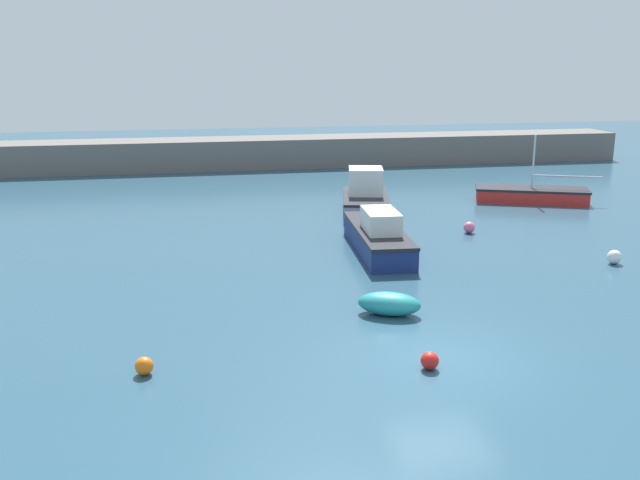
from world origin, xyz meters
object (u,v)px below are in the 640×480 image
(sailboat_short_mast, at_px, (531,195))
(mooring_buoy_orange, at_px, (144,366))
(dinghy_near_pier, at_px, (389,304))
(mooring_buoy_pink, at_px, (469,227))
(mooring_buoy_white, at_px, (614,257))
(mooring_buoy_red, at_px, (430,361))
(motorboat_grey_hull, at_px, (378,236))
(motorboat_with_cabin, at_px, (366,197))

(sailboat_short_mast, bearing_deg, mooring_buoy_orange, 64.61)
(dinghy_near_pier, bearing_deg, mooring_buoy_orange, -133.30)
(dinghy_near_pier, height_order, mooring_buoy_pink, dinghy_near_pier)
(dinghy_near_pier, distance_m, mooring_buoy_pink, 10.92)
(mooring_buoy_white, distance_m, mooring_buoy_red, 12.20)
(sailboat_short_mast, xyz_separation_m, mooring_buoy_white, (-2.40, -11.21, -0.13))
(mooring_buoy_white, xyz_separation_m, mooring_buoy_red, (-9.71, -7.37, -0.03))
(sailboat_short_mast, relative_size, mooring_buoy_pink, 12.67)
(dinghy_near_pier, distance_m, mooring_buoy_orange, 7.48)
(mooring_buoy_orange, distance_m, mooring_buoy_red, 6.90)
(mooring_buoy_red, bearing_deg, mooring_buoy_orange, 171.58)
(sailboat_short_mast, xyz_separation_m, mooring_buoy_red, (-12.12, -18.58, -0.16))
(motorboat_grey_hull, height_order, mooring_buoy_red, motorboat_grey_hull)
(motorboat_with_cabin, bearing_deg, mooring_buoy_pink, 46.56)
(mooring_buoy_pink, distance_m, mooring_buoy_red, 14.29)
(sailboat_short_mast, xyz_separation_m, mooring_buoy_pink, (-5.81, -5.77, -0.14))
(motorboat_with_cabin, xyz_separation_m, sailboat_short_mast, (9.15, 0.84, -0.37))
(motorboat_with_cabin, height_order, mooring_buoy_white, motorboat_with_cabin)
(motorboat_grey_hull, xyz_separation_m, sailboat_short_mast, (10.48, 7.96, -0.25))
(mooring_buoy_orange, bearing_deg, mooring_buoy_red, -8.42)
(motorboat_grey_hull, distance_m, mooring_buoy_pink, 5.17)
(sailboat_short_mast, height_order, mooring_buoy_white, sailboat_short_mast)
(sailboat_short_mast, bearing_deg, mooring_buoy_pink, 66.55)
(motorboat_with_cabin, xyz_separation_m, mooring_buoy_pink, (3.34, -4.93, -0.51))
(mooring_buoy_pink, height_order, mooring_buoy_red, mooring_buoy_pink)
(motorboat_with_cabin, height_order, mooring_buoy_red, motorboat_with_cabin)
(motorboat_with_cabin, distance_m, mooring_buoy_white, 12.38)
(mooring_buoy_orange, height_order, mooring_buoy_white, mooring_buoy_white)
(motorboat_grey_hull, bearing_deg, mooring_buoy_red, 175.22)
(mooring_buoy_pink, bearing_deg, motorboat_with_cabin, 124.15)
(mooring_buoy_orange, bearing_deg, mooring_buoy_pink, 41.95)
(dinghy_near_pier, distance_m, mooring_buoy_white, 10.24)
(mooring_buoy_white, bearing_deg, mooring_buoy_pink, 122.02)
(dinghy_near_pier, relative_size, sailboat_short_mast, 0.34)
(motorboat_grey_hull, bearing_deg, mooring_buoy_white, -107.94)
(mooring_buoy_white, bearing_deg, mooring_buoy_orange, -158.96)
(motorboat_grey_hull, bearing_deg, mooring_buoy_orange, 142.65)
(mooring_buoy_pink, bearing_deg, mooring_buoy_orange, -138.05)
(mooring_buoy_orange, relative_size, mooring_buoy_pink, 0.90)
(dinghy_near_pier, xyz_separation_m, motorboat_with_cabin, (2.87, 13.91, 0.42))
(sailboat_short_mast, bearing_deg, motorboat_with_cabin, 26.98)
(motorboat_with_cabin, distance_m, mooring_buoy_pink, 5.98)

